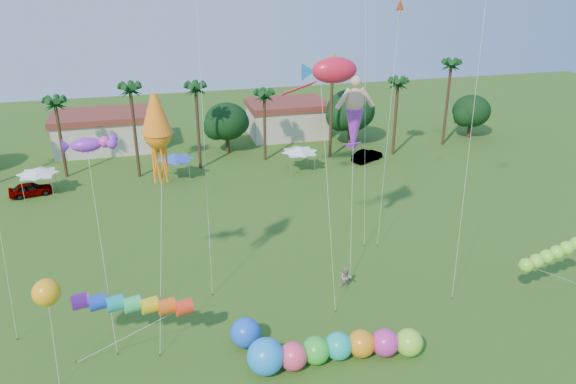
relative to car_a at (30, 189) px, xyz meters
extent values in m
cylinder|color=#3A2819|center=(3.01, 4.81, 3.53)|extent=(0.36, 0.36, 8.50)
cylinder|color=#3A2819|center=(11.01, 2.81, 4.28)|extent=(0.36, 0.36, 10.00)
cylinder|color=#3A2819|center=(18.01, 3.81, 4.03)|extent=(0.36, 0.36, 9.50)
cylinder|color=#3A2819|center=(26.01, 4.81, 3.28)|extent=(0.36, 0.36, 8.00)
cylinder|color=#3A2819|center=(34.01, 3.81, 4.78)|extent=(0.36, 0.36, 11.00)
cylinder|color=#3A2819|center=(42.01, 2.81, 3.78)|extent=(0.36, 0.36, 9.00)
cylinder|color=#3A2819|center=(50.01, 4.81, 4.53)|extent=(0.36, 0.36, 10.50)
sphere|color=#113814|center=(22.01, 8.81, 3.31)|extent=(5.46, 5.46, 5.46)
sphere|color=#113814|center=(38.01, 7.81, 3.93)|extent=(6.30, 6.30, 6.30)
sphere|color=#113814|center=(55.01, 6.81, 3.00)|extent=(5.04, 5.04, 5.04)
cube|color=beige|center=(7.01, 13.81, 1.28)|extent=(12.00, 7.00, 4.00)
cube|color=beige|center=(31.01, 13.81, 1.28)|extent=(10.00, 7.00, 4.00)
pyramid|color=white|center=(1.01, -0.19, 2.03)|extent=(3.00, 3.00, 0.60)
pyramid|color=blue|center=(15.01, 0.81, 2.03)|extent=(3.00, 3.00, 0.60)
pyramid|color=white|center=(29.01, -0.19, 2.03)|extent=(3.00, 3.00, 0.60)
imported|color=#4C4C54|center=(0.00, 0.00, 0.00)|extent=(4.47, 2.53, 1.44)
imported|color=#4C4C54|center=(37.93, 1.27, -0.02)|extent=(4.43, 3.33, 1.40)
imported|color=#AC928F|center=(25.88, -24.72, 0.15)|extent=(1.02, 0.92, 1.73)
sphere|color=#FF436D|center=(19.75, -32.37, 0.17)|extent=(1.77, 1.77, 1.77)
sphere|color=green|center=(21.24, -32.19, 0.17)|extent=(1.77, 1.77, 1.77)
sphere|color=#1ABAAC|center=(22.72, -32.13, 0.17)|extent=(1.77, 1.77, 1.77)
sphere|color=orange|center=(24.19, -32.26, 0.17)|extent=(1.77, 1.77, 1.77)
sphere|color=#D4319D|center=(25.66, -32.55, 0.17)|extent=(1.77, 1.77, 1.77)
sphere|color=#8FF035|center=(27.12, -32.89, 0.17)|extent=(1.77, 1.77, 1.77)
sphere|color=#1C91FE|center=(18.08, -32.28, 0.41)|extent=(2.38, 2.38, 2.26)
sphere|color=blue|center=(17.35, -29.53, 0.26)|extent=(1.96, 1.96, 1.96)
cylinder|color=#F3391B|center=(11.86, -28.68, 2.26)|extent=(7.27, 1.43, 0.98)
cylinder|color=silver|center=(10.26, -28.66, 0.77)|extent=(6.82, 0.08, 3.00)
cylinder|color=brown|center=(6.86, -28.63, -0.64)|extent=(0.08, 0.08, 0.16)
ellipsoid|color=#85F135|center=(37.64, -29.42, 2.22)|extent=(5.63, 2.14, 1.21)
cylinder|color=silver|center=(40.67, -29.32, 0.75)|extent=(6.08, 0.22, 2.96)
sphere|color=#FFA814|center=(6.04, -28.87, 4.70)|extent=(1.84, 1.84, 1.62)
cylinder|color=silver|center=(6.08, -29.73, 1.99)|extent=(0.12, 1.75, 5.43)
cylinder|color=silver|center=(27.23, -21.76, 5.12)|extent=(1.36, 4.19, 11.69)
cylinder|color=brown|center=(26.57, -23.84, -0.64)|extent=(0.08, 0.08, 0.16)
ellipsoid|color=red|center=(25.12, -22.76, 15.35)|extent=(4.80, 1.90, 1.96)
cylinder|color=silver|center=(24.63, -25.14, 7.31)|extent=(1.02, 4.80, 16.07)
cylinder|color=brown|center=(24.13, -27.53, -0.64)|extent=(0.08, 0.08, 0.16)
cylinder|color=silver|center=(16.34, -20.42, 12.40)|extent=(0.75, 5.74, 26.25)
cylinder|color=brown|center=(15.98, -23.28, -0.64)|extent=(0.08, 0.08, 0.16)
cone|color=orange|center=(13.10, -24.83, 12.34)|extent=(2.39, 2.39, 5.43)
cylinder|color=silver|center=(12.51, -27.05, 5.81)|extent=(1.22, 4.46, 13.07)
cylinder|color=brown|center=(11.92, -29.26, -0.64)|extent=(0.08, 0.08, 0.16)
ellipsoid|color=purple|center=(8.84, -24.23, 11.88)|extent=(3.29, 1.91, 1.26)
cylinder|color=silver|center=(9.08, -26.35, 5.58)|extent=(0.50, 4.26, 12.61)
cylinder|color=brown|center=(9.32, -28.46, -0.64)|extent=(0.08, 0.08, 0.16)
cone|color=#E74F19|center=(32.74, -15.96, 18.73)|extent=(1.16, 0.71, 1.17)
cylinder|color=silver|center=(31.74, -17.59, 9.01)|extent=(2.03, 3.28, 19.45)
cylinder|color=brown|center=(30.74, -19.21, -0.64)|extent=(0.08, 0.08, 0.16)
cylinder|color=silver|center=(33.82, -26.29, 11.68)|extent=(1.85, 3.66, 24.80)
cylinder|color=brown|center=(32.91, -28.11, -0.64)|extent=(0.08, 0.08, 0.16)
cylinder|color=brown|center=(2.92, -25.32, -0.64)|extent=(0.08, 0.08, 0.16)
cylinder|color=silver|center=(29.81, -16.62, 14.47)|extent=(0.29, 4.69, 30.38)
cylinder|color=brown|center=(29.67, -18.96, -0.64)|extent=(0.08, 0.08, 0.16)
camera|label=1|loc=(12.73, -58.73, 22.59)|focal=35.00mm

